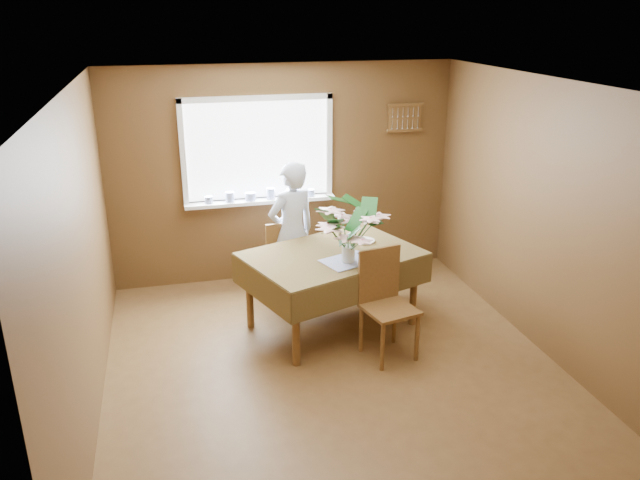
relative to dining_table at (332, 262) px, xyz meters
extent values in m
plane|color=brown|center=(-0.19, -0.82, -0.70)|extent=(4.50, 4.50, 0.00)
plane|color=white|center=(-0.19, -0.82, 1.80)|extent=(4.50, 4.50, 0.00)
plane|color=brown|center=(-0.19, 1.43, 0.55)|extent=(4.00, 0.00, 4.00)
plane|color=brown|center=(-0.19, -3.07, 0.55)|extent=(4.00, 0.00, 4.00)
plane|color=brown|center=(-2.19, -0.82, 0.55)|extent=(0.00, 4.50, 4.50)
plane|color=brown|center=(1.81, -0.82, 0.55)|extent=(0.00, 4.50, 4.50)
cube|color=white|center=(-0.49, 1.41, 0.85)|extent=(1.60, 0.01, 1.10)
cube|color=white|center=(-0.49, 1.40, 1.43)|extent=(1.72, 0.06, 0.06)
cube|color=white|center=(-0.49, 1.40, 0.27)|extent=(1.72, 0.06, 0.06)
cube|color=white|center=(-1.32, 1.40, 0.85)|extent=(0.06, 0.06, 1.22)
cube|color=white|center=(0.34, 1.40, 0.85)|extent=(0.06, 0.06, 1.22)
cube|color=white|center=(-0.49, 1.33, 0.28)|extent=(1.72, 0.20, 0.04)
cylinder|color=white|center=(-1.08, 1.31, 0.34)|extent=(0.09, 0.09, 0.08)
cylinder|color=white|center=(-0.85, 1.31, 0.36)|extent=(0.11, 0.11, 0.12)
cylinder|color=white|center=(-0.61, 1.31, 0.35)|extent=(0.12, 0.12, 0.09)
cylinder|color=white|center=(-0.38, 1.31, 0.36)|extent=(0.10, 0.10, 0.13)
cylinder|color=white|center=(-0.14, 1.31, 0.35)|extent=(0.11, 0.11, 0.10)
cylinder|color=white|center=(0.09, 1.31, 0.34)|extent=(0.09, 0.09, 0.08)
cube|color=brown|center=(1.26, 1.40, 1.15)|extent=(0.40, 0.03, 0.30)
cube|color=brown|center=(1.26, 1.39, 1.30)|extent=(0.44, 0.04, 0.03)
cube|color=brown|center=(1.26, 1.39, 1.00)|extent=(0.44, 0.04, 0.03)
cylinder|color=brown|center=(-0.51, -0.65, -0.33)|extent=(0.07, 0.07, 0.75)
cylinder|color=brown|center=(0.81, -0.17, -0.33)|extent=(0.07, 0.07, 0.75)
cylinder|color=brown|center=(-0.81, 0.18, -0.33)|extent=(0.07, 0.07, 0.75)
cylinder|color=brown|center=(0.51, 0.66, -0.33)|extent=(0.07, 0.07, 0.75)
cube|color=brown|center=(0.00, 0.00, 0.07)|extent=(1.83, 1.52, 0.04)
cube|color=#423318|center=(0.00, 0.00, 0.09)|extent=(1.91, 1.60, 0.01)
cube|color=#423318|center=(0.19, -0.52, -0.06)|extent=(1.54, 0.57, 0.29)
cube|color=#423318|center=(-0.19, 0.52, -0.06)|extent=(1.54, 0.57, 0.29)
cube|color=#423318|center=(-0.77, -0.28, -0.06)|extent=(0.39, 1.05, 0.29)
cube|color=#423318|center=(0.77, 0.28, -0.06)|extent=(0.39, 1.05, 0.29)
cube|color=#4884CE|center=(0.09, -0.24, 0.10)|extent=(0.56, 0.49, 0.01)
cylinder|color=brown|center=(-0.21, 1.09, -0.50)|extent=(0.04, 0.04, 0.41)
cylinder|color=brown|center=(-0.54, 1.06, -0.50)|extent=(0.04, 0.04, 0.41)
cylinder|color=brown|center=(-0.19, 0.76, -0.50)|extent=(0.04, 0.04, 0.41)
cylinder|color=brown|center=(-0.52, 0.73, -0.50)|extent=(0.04, 0.04, 0.41)
cube|color=brown|center=(-0.37, 0.91, -0.28)|extent=(0.41, 0.41, 0.03)
cube|color=brown|center=(-0.35, 0.73, -0.03)|extent=(0.38, 0.06, 0.46)
cylinder|color=brown|center=(0.21, -0.93, -0.47)|extent=(0.04, 0.04, 0.46)
cylinder|color=brown|center=(0.58, -0.85, -0.47)|extent=(0.04, 0.04, 0.46)
cylinder|color=brown|center=(0.13, -0.57, -0.47)|extent=(0.04, 0.04, 0.46)
cylinder|color=brown|center=(0.49, -0.48, -0.47)|extent=(0.04, 0.04, 0.46)
cube|color=brown|center=(0.35, -0.71, -0.22)|extent=(0.52, 0.52, 0.03)
cube|color=brown|center=(0.31, -0.51, 0.05)|extent=(0.43, 0.13, 0.52)
imported|color=white|center=(-0.26, 0.71, 0.08)|extent=(0.67, 0.56, 1.57)
cylinder|color=white|center=(0.09, -0.25, 0.18)|extent=(0.13, 0.13, 0.16)
cylinder|color=#33662D|center=(0.09, -0.25, 0.30)|extent=(0.08, 0.08, 0.11)
cylinder|color=white|center=(0.40, 0.23, 0.10)|extent=(0.23, 0.23, 0.01)
cube|color=silver|center=(0.25, -0.21, 0.11)|extent=(0.05, 0.24, 0.00)
camera|label=1|loc=(-1.51, -5.49, 2.36)|focal=35.00mm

